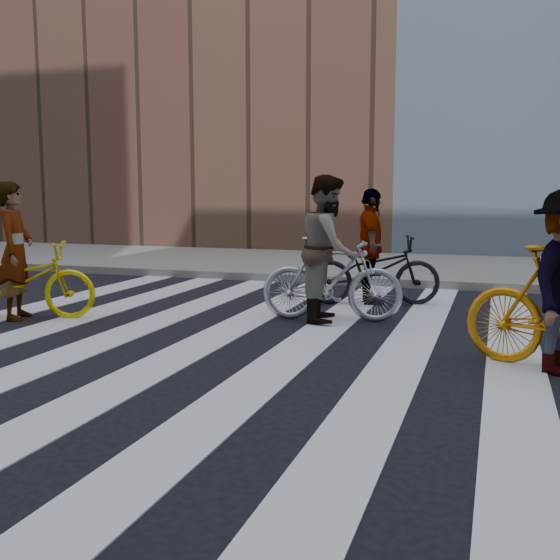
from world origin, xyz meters
The scene contains 9 objects.
ground centered at (0.00, 0.00, 0.00)m, with size 100.00×100.00×0.00m, color black.
sidewalk_far centered at (0.00, 7.50, 0.07)m, with size 100.00×5.00×0.15m, color gray.
zebra_crosswalk centered at (0.00, 0.00, 0.01)m, with size 8.25×10.00×0.01m.
bike_yellow_left centered at (-3.47, 0.52, 0.52)m, with size 0.69×1.96×1.03m, color yellow.
bike_silver_mid centered at (0.50, 1.71, 0.55)m, with size 0.52×1.84×1.11m, color #B1B4BC.
bike_dark_rear centered at (0.78, 3.15, 0.52)m, with size 0.69×1.98×1.04m, color black.
rider_left centered at (-3.52, 0.52, 0.91)m, with size 0.66×0.44×1.82m, color slate.
rider_mid centered at (0.45, 1.71, 0.95)m, with size 0.93×0.72×1.90m, color slate.
rider_rear centered at (0.73, 3.15, 0.87)m, with size 1.02×0.42×1.74m, color slate.
Camera 1 is at (2.53, -6.55, 1.68)m, focal length 42.00 mm.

